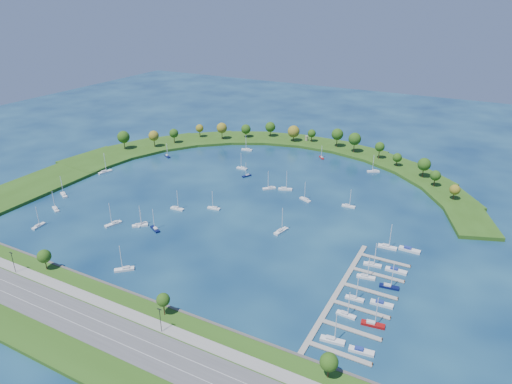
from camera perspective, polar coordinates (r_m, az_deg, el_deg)
The scene contains 40 objects.
ground at distance 269.14m, azimuth -1.44°, elevation -0.96°, with size 700.00×700.00×0.00m, color #071D42.
south_shoreline at distance 187.46m, azimuth -20.74°, elevation -14.84°, with size 420.00×43.10×11.60m.
breakwater at distance 329.42m, azimuth -4.35°, elevation 3.98°, with size 286.74×247.64×2.00m.
breakwater_trees at distance 346.82m, azimuth 3.05°, elevation 6.77°, with size 241.73×92.28×15.34m.
harbor_tower at distance 371.61m, azimuth 6.38°, elevation 6.75°, with size 2.60×2.60×3.92m.
dock_system at distance 192.39m, azimuth 12.35°, elevation -12.77°, with size 24.28×82.00×1.60m.
moored_boat_0 at distance 352.50m, azimuth -1.15°, elevation 5.40°, with size 8.73×3.83×12.41m.
moored_boat_1 at distance 324.88m, azimuth -18.47°, elevation 2.46°, with size 5.32×9.81×13.88m.
moored_boat_2 at distance 246.61m, azimuth -14.43°, elevation -4.02°, with size 7.57×7.16×11.98m.
moored_boat_3 at distance 233.64m, azimuth 3.18°, elevation -4.87°, with size 4.69×9.51×13.47m.
moored_boat_4 at distance 260.51m, azimuth -9.90°, elevation -2.01°, with size 8.15×2.69×11.82m.
moored_boat_5 at distance 264.95m, azimuth 11.58°, elevation -1.69°, with size 7.74×2.54×11.23m.
moored_boat_6 at distance 280.01m, azimuth -23.93°, elevation -1.93°, with size 8.00×5.44×11.52m.
moored_boat_7 at distance 339.32m, azimuth 8.26°, elevation 4.38°, with size 5.49×6.05×9.41m.
moored_boat_8 at distance 297.25m, azimuth -23.06°, elevation -0.28°, with size 8.80×6.25×12.76m.
moored_boat_9 at distance 314.98m, azimuth -1.77°, elevation 3.06°, with size 7.95×2.35×11.64m.
moored_boat_10 at distance 282.92m, azimuth 1.68°, elevation 0.54°, with size 7.49×7.36×12.06m.
moored_boat_11 at distance 344.83m, azimuth -11.11°, elevation 4.50°, with size 7.07×5.15×10.31m.
moored_boat_12 at distance 269.09m, azimuth 6.24°, elevation -0.90°, with size 8.03×5.21×11.50m.
moored_boat_13 at distance 282.13m, azimuth 3.69°, elevation 0.43°, with size 8.91×5.40×12.68m.
moored_boat_14 at distance 264.40m, azimuth -25.71°, elevation -3.81°, with size 2.85×7.88×11.35m.
moored_boat_15 at distance 247.46m, azimuth -14.12°, elevation -3.90°, with size 2.32×6.39×9.20m.
moored_boat_16 at distance 319.68m, azimuth 14.58°, elevation 2.59°, with size 8.41×6.33×12.34m.
moored_boat_17 at distance 251.80m, azimuth -17.54°, elevation -3.80°, with size 5.24×9.35×13.26m.
moored_boat_18 at distance 211.89m, azimuth -16.25°, elevation -9.25°, with size 7.98×7.58×12.65m.
moored_boat_19 at distance 258.24m, azimuth -5.32°, elevation -1.98°, with size 7.63×2.93×10.93m.
moored_boat_20 at distance 302.32m, azimuth -1.17°, elevation 2.13°, with size 4.65×6.81×9.82m.
moored_boat_21 at distance 241.12m, azimuth -12.60°, elevation -4.51°, with size 8.07×5.63×11.67m.
docked_boat_0 at distance 170.57m, azimuth 9.60°, elevation -17.86°, with size 9.02×3.53×12.91m.
docked_boat_1 at distance 168.72m, azimuth 13.10°, elevation -18.91°, with size 8.95×3.47×1.78m.
docked_boat_2 at distance 182.24m, azimuth 11.27°, elevation -14.84°, with size 7.69×2.53×11.15m.
docked_boat_3 at distance 180.01m, azimuth 14.50°, elevation -15.75°, with size 8.98×3.58×12.84m.
docked_boat_4 at distance 190.94m, azimuth 12.31°, elevation -12.89°, with size 7.63×2.54×11.05m.
docked_boat_5 at distance 190.75m, azimuth 15.53°, elevation -13.40°, with size 9.07×3.05×1.82m.
docked_boat_6 at distance 204.42m, azimuth 13.68°, elevation -10.28°, with size 8.17×3.47×11.63m.
docked_boat_7 at distance 200.94m, azimuth 16.42°, elevation -11.30°, with size 8.34×3.28×11.93m.
docked_boat_8 at distance 213.41m, azimuth 14.46°, elevation -8.77°, with size 8.22×3.17×11.77m.
docked_boat_9 at distance 212.10m, azimuth 17.21°, elevation -9.42°, with size 9.34×2.62×1.90m.
docked_boat_10 at distance 228.65m, azimuth 16.21°, elevation -6.60°, with size 9.05×2.98×13.13m.
docked_boat_11 at distance 229.48m, azimuth 18.75°, elevation -6.90°, with size 10.03×3.11×2.03m.
Camera 1 is at (119.86, -212.24, 114.13)m, focal length 31.75 mm.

